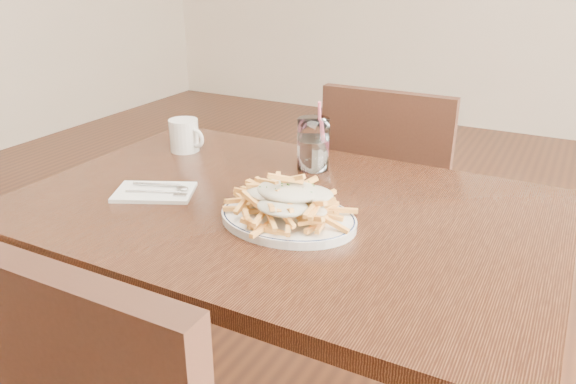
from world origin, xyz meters
The scene contains 8 objects.
table centered at (0.00, 0.00, 0.67)m, with size 1.20×0.80×0.75m.
chair_far centered at (0.04, 0.69, 0.51)m, with size 0.42×0.42×0.90m.
fries_plate centered at (0.06, -0.08, 0.76)m, with size 0.32×0.28×0.02m.
loaded_fries centered at (0.06, -0.08, 0.81)m, with size 0.29×0.25×0.08m.
napkin centered at (-0.29, -0.09, 0.75)m, with size 0.18×0.12×0.01m, color silver.
cutlery centered at (-0.29, -0.09, 0.76)m, with size 0.16×0.11×0.01m.
water_glass centered at (-0.04, 0.24, 0.81)m, with size 0.08×0.08×0.18m.
coffee_mug centered at (-0.42, 0.20, 0.80)m, with size 0.12×0.08×0.09m.
Camera 1 is at (0.56, -1.02, 1.27)m, focal length 35.00 mm.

